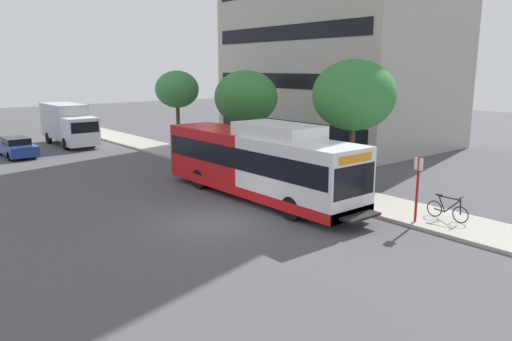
{
  "coord_description": "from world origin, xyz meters",
  "views": [
    {
      "loc": [
        -10.38,
        -15.28,
        6.02
      ],
      "look_at": [
        2.87,
        0.85,
        1.6
      ],
      "focal_mm": 33.88,
      "sensor_mm": 36.0,
      "label": 1
    }
  ],
  "objects": [
    {
      "name": "ground_plane",
      "position": [
        0.0,
        8.0,
        0.0
      ],
      "size": [
        120.0,
        120.0,
        0.0
      ],
      "primitive_type": "plane",
      "color": "#4C4C51"
    },
    {
      "name": "sidewalk_curb",
      "position": [
        7.0,
        6.0,
        0.07
      ],
      "size": [
        3.0,
        56.0,
        0.14
      ],
      "primitive_type": "cube",
      "color": "#A8A399",
      "rests_on": "ground"
    },
    {
      "name": "transit_bus",
      "position": [
        3.75,
        1.76,
        1.7
      ],
      "size": [
        2.58,
        12.25,
        3.65
      ],
      "color": "white",
      "rests_on": "ground"
    },
    {
      "name": "bus_stop_sign_pole",
      "position": [
        5.93,
        -5.26,
        1.65
      ],
      "size": [
        0.1,
        0.36,
        2.6
      ],
      "color": "red",
      "rests_on": "sidewalk_curb"
    },
    {
      "name": "bicycle_parked",
      "position": [
        7.11,
        -5.92,
        0.56
      ],
      "size": [
        0.52,
        1.76,
        1.02
      ],
      "color": "black",
      "rests_on": "sidewalk_curb"
    },
    {
      "name": "street_tree_near_stop",
      "position": [
        8.16,
        -0.15,
        4.76
      ],
      "size": [
        4.02,
        4.02,
        6.34
      ],
      "color": "#4C3823",
      "rests_on": "sidewalk_curb"
    },
    {
      "name": "street_tree_mid_block",
      "position": [
        8.03,
        8.08,
        4.28
      ],
      "size": [
        3.87,
        3.87,
        5.8
      ],
      "color": "#4C3823",
      "rests_on": "sidewalk_curb"
    },
    {
      "name": "street_tree_far_block",
      "position": [
        8.06,
        16.36,
        4.49
      ],
      "size": [
        3.2,
        3.2,
        5.74
      ],
      "color": "#4C3823",
      "rests_on": "sidewalk_curb"
    },
    {
      "name": "parked_car_far_lane",
      "position": [
        -2.19,
        20.96,
        0.66
      ],
      "size": [
        1.8,
        4.5,
        1.33
      ],
      "color": "navy",
      "rests_on": "ground"
    },
    {
      "name": "box_truck_background",
      "position": [
        2.4,
        23.8,
        1.74
      ],
      "size": [
        2.32,
        7.01,
        3.25
      ],
      "color": "silver",
      "rests_on": "ground"
    }
  ]
}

